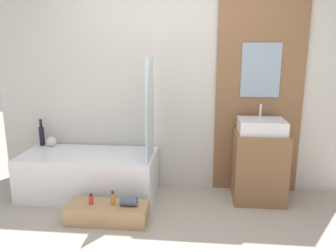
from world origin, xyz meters
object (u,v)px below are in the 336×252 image
at_px(sink, 261,126).
at_px(vase_tall_dark, 42,135).
at_px(wooden_step_bench, 108,213).
at_px(bottle_soap_primary, 91,199).
at_px(bathtub, 90,174).
at_px(bottle_soap_secondary, 113,199).
at_px(vase_round_light, 51,141).

distance_m(sink, vase_tall_dark, 2.58).
bearing_deg(wooden_step_bench, bottle_soap_primary, 180.00).
distance_m(bathtub, wooden_step_bench, 0.71).
bearing_deg(bottle_soap_secondary, wooden_step_bench, 180.00).
distance_m(wooden_step_bench, vase_round_light, 1.31).
bearing_deg(vase_tall_dark, bathtub, -21.92).
bearing_deg(bottle_soap_primary, bathtub, 110.18).
height_order(vase_tall_dark, bottle_soap_secondary, vase_tall_dark).
relative_size(bathtub, vase_round_light, 12.68).
xyz_separation_m(wooden_step_bench, vase_tall_dark, (-1.04, 0.85, 0.54)).
distance_m(vase_tall_dark, bottle_soap_secondary, 1.44).
height_order(vase_round_light, bottle_soap_secondary, vase_round_light).
relative_size(wooden_step_bench, vase_tall_dark, 2.41).
distance_m(wooden_step_bench, sink, 1.82).
bearing_deg(bathtub, sink, 2.45).
bearing_deg(bathtub, vase_tall_dark, 158.08).
bearing_deg(bottle_soap_secondary, sink, 24.36).
distance_m(sink, vase_round_light, 2.46).
relative_size(vase_tall_dark, bottle_soap_secondary, 2.29).
xyz_separation_m(bathtub, bottle_soap_secondary, (0.43, -0.58, -0.01)).
height_order(bathtub, bottle_soap_primary, bathtub).
xyz_separation_m(bathtub, vase_tall_dark, (-0.67, 0.27, 0.38)).
height_order(sink, vase_tall_dark, sink).
height_order(wooden_step_bench, vase_round_light, vase_round_light).
xyz_separation_m(sink, vase_tall_dark, (-2.57, 0.19, -0.21)).
bearing_deg(bottle_soap_primary, sink, 21.55).
relative_size(sink, vase_round_light, 4.10).
bearing_deg(vase_tall_dark, vase_round_light, -12.71).
relative_size(bathtub, bottle_soap_primary, 14.46).
bearing_deg(wooden_step_bench, vase_round_light, 137.89).
distance_m(vase_round_light, bottle_soap_secondary, 1.31).
height_order(bottle_soap_primary, bottle_soap_secondary, bottle_soap_secondary).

